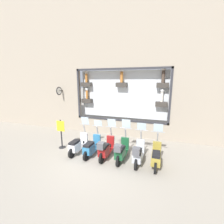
{
  "coord_description": "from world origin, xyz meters",
  "views": [
    {
      "loc": [
        -5.62,
        -2.47,
        3.51
      ],
      "look_at": [
        1.87,
        0.02,
        1.87
      ],
      "focal_mm": 24.0,
      "sensor_mm": 36.0,
      "label": 1
    }
  ],
  "objects_px": {
    "scooter_red_3": "(106,148)",
    "scooter_white_5": "(78,144)",
    "scooter_olive_0": "(156,156)",
    "scooter_silver_1": "(138,153)",
    "scooter_teal_4": "(91,147)",
    "scooter_green_2": "(121,150)",
    "shop_sign_post": "(61,133)"
  },
  "relations": [
    {
      "from": "scooter_silver_1",
      "to": "scooter_green_2",
      "type": "bearing_deg",
      "value": 89.4
    },
    {
      "from": "scooter_olive_0",
      "to": "scooter_red_3",
      "type": "height_order",
      "value": "scooter_red_3"
    },
    {
      "from": "scooter_silver_1",
      "to": "scooter_green_2",
      "type": "height_order",
      "value": "scooter_green_2"
    },
    {
      "from": "scooter_red_3",
      "to": "scooter_white_5",
      "type": "bearing_deg",
      "value": 87.7
    },
    {
      "from": "scooter_red_3",
      "to": "scooter_teal_4",
      "type": "distance_m",
      "value": 0.75
    },
    {
      "from": "scooter_olive_0",
      "to": "scooter_green_2",
      "type": "height_order",
      "value": "scooter_green_2"
    },
    {
      "from": "scooter_teal_4",
      "to": "scooter_white_5",
      "type": "xyz_separation_m",
      "value": [
        0.0,
        0.75,
        0.01
      ]
    },
    {
      "from": "scooter_olive_0",
      "to": "shop_sign_post",
      "type": "distance_m",
      "value": 4.87
    },
    {
      "from": "scooter_green_2",
      "to": "scooter_olive_0",
      "type": "bearing_deg",
      "value": -87.86
    },
    {
      "from": "scooter_olive_0",
      "to": "scooter_teal_4",
      "type": "relative_size",
      "value": 1.0
    },
    {
      "from": "scooter_red_3",
      "to": "scooter_silver_1",
      "type": "bearing_deg",
      "value": -90.21
    },
    {
      "from": "scooter_red_3",
      "to": "scooter_teal_4",
      "type": "xyz_separation_m",
      "value": [
        0.06,
        0.75,
        -0.06
      ]
    },
    {
      "from": "scooter_olive_0",
      "to": "scooter_green_2",
      "type": "relative_size",
      "value": 0.99
    },
    {
      "from": "scooter_green_2",
      "to": "shop_sign_post",
      "type": "relative_size",
      "value": 1.17
    },
    {
      "from": "scooter_teal_4",
      "to": "scooter_white_5",
      "type": "bearing_deg",
      "value": 89.66
    },
    {
      "from": "scooter_silver_1",
      "to": "scooter_white_5",
      "type": "xyz_separation_m",
      "value": [
        0.07,
        2.99,
        -0.04
      ]
    },
    {
      "from": "scooter_silver_1",
      "to": "scooter_teal_4",
      "type": "bearing_deg",
      "value": 88.44
    },
    {
      "from": "scooter_olive_0",
      "to": "scooter_silver_1",
      "type": "xyz_separation_m",
      "value": [
        -0.06,
        0.75,
        0.05
      ]
    },
    {
      "from": "scooter_silver_1",
      "to": "scooter_green_2",
      "type": "relative_size",
      "value": 1.0
    },
    {
      "from": "scooter_green_2",
      "to": "scooter_teal_4",
      "type": "bearing_deg",
      "value": 87.96
    },
    {
      "from": "scooter_red_3",
      "to": "scooter_white_5",
      "type": "distance_m",
      "value": 1.5
    },
    {
      "from": "scooter_silver_1",
      "to": "scooter_red_3",
      "type": "height_order",
      "value": "scooter_red_3"
    },
    {
      "from": "scooter_silver_1",
      "to": "scooter_white_5",
      "type": "relative_size",
      "value": 1.0
    },
    {
      "from": "scooter_olive_0",
      "to": "scooter_white_5",
      "type": "distance_m",
      "value": 3.74
    },
    {
      "from": "scooter_white_5",
      "to": "scooter_silver_1",
      "type": "bearing_deg",
      "value": -91.25
    },
    {
      "from": "scooter_teal_4",
      "to": "shop_sign_post",
      "type": "relative_size",
      "value": 1.17
    },
    {
      "from": "scooter_silver_1",
      "to": "scooter_green_2",
      "type": "xyz_separation_m",
      "value": [
        0.01,
        0.75,
        0.01
      ]
    },
    {
      "from": "scooter_olive_0",
      "to": "scooter_teal_4",
      "type": "bearing_deg",
      "value": 90.05
    },
    {
      "from": "scooter_red_3",
      "to": "shop_sign_post",
      "type": "relative_size",
      "value": 1.17
    },
    {
      "from": "scooter_silver_1",
      "to": "shop_sign_post",
      "type": "bearing_deg",
      "value": 86.18
    },
    {
      "from": "scooter_silver_1",
      "to": "scooter_teal_4",
      "type": "height_order",
      "value": "scooter_silver_1"
    },
    {
      "from": "scooter_silver_1",
      "to": "shop_sign_post",
      "type": "xyz_separation_m",
      "value": [
        0.27,
        4.1,
        0.36
      ]
    }
  ]
}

